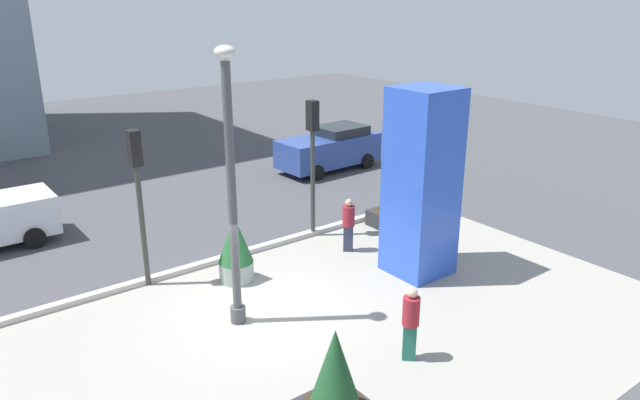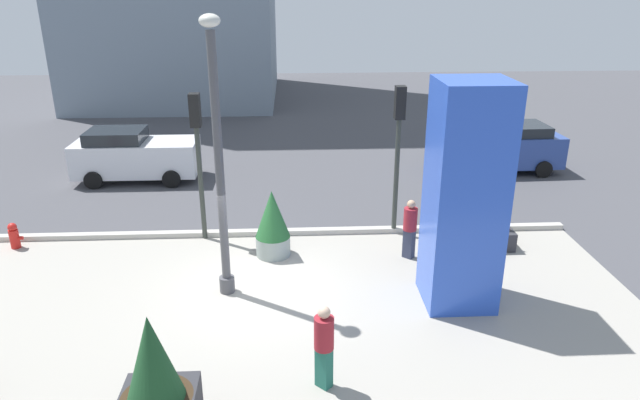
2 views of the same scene
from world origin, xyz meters
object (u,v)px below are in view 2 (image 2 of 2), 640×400
Objects in this scene: art_pillar_blue at (465,197)px; potted_plant_mid_plaza at (155,383)px; fire_hydrant at (14,236)px; pedestrian_on_sidewalk at (410,226)px; traffic_light_corner at (398,137)px; car_intersection at (135,155)px; potted_plant_by_pillar at (490,222)px; traffic_light_far_side at (198,142)px; car_passing_lane at (501,147)px; pedestrian_by_curb at (324,343)px; potted_plant_near_right at (272,224)px; lamp_post at (219,169)px.

potted_plant_mid_plaza is (-6.02, -3.85, -1.61)m from art_pillar_blue.
fire_hydrant is 10.89m from pedestrian_on_sidewalk.
car_intersection is (-8.76, 5.25, -1.97)m from traffic_light_corner.
traffic_light_corner is at bearing 160.36° from potted_plant_by_pillar.
potted_plant_by_pillar is (1.74, 2.90, -1.86)m from art_pillar_blue.
traffic_light_corner reaches higher than traffic_light_far_side.
car_passing_lane is (4.34, 9.44, -1.62)m from art_pillar_blue.
traffic_light_corner is 10.40m from car_intersection.
traffic_light_corner is (-0.79, 3.80, 0.37)m from art_pillar_blue.
art_pillar_blue reaches higher than car_passing_lane.
potted_plant_mid_plaza is 0.49× the size of car_intersection.
car_passing_lane is 2.74× the size of pedestrian_by_curb.
potted_plant_near_right is (1.72, 6.37, -0.02)m from potted_plant_mid_plaza.
potted_plant_mid_plaza reaches higher than car_intersection.
traffic_light_corner reaches higher than potted_plant_mid_plaza.
art_pillar_blue is 2.49× the size of potted_plant_by_pillar.
pedestrian_by_curb is at bearing -116.82° from pedestrian_on_sidewalk.
car_passing_lane is (9.70, 8.82, -2.17)m from lamp_post.
potted_plant_by_pillar is 1.24× the size of pedestrian_on_sidewalk.
potted_plant_near_right is at bearing -6.43° from fire_hydrant.
pedestrian_on_sidewalk is (3.63, -0.34, -0.01)m from potted_plant_near_right.
traffic_light_far_side is at bearing -179.23° from traffic_light_corner.
lamp_post is 1.37× the size of car_passing_lane.
lamp_post is 5.42m from art_pillar_blue.
traffic_light_far_side is 5.52m from traffic_light_corner.
car_intersection is (-11.29, 6.16, 0.27)m from potted_plant_by_pillar.
traffic_light_corner reaches higher than potted_plant_near_right.
lamp_post is 1.25× the size of art_pillar_blue.
lamp_post is 13.29m from car_passing_lane.
art_pillar_blue is 4.65m from pedestrian_by_curb.
traffic_light_corner reaches higher than fire_hydrant.
car_intersection is at bearing 116.42° from lamp_post.
car_intersection is at bearing 149.04° from traffic_light_corner.
traffic_light_far_side is at bearing -151.78° from car_passing_lane.
car_intersection reaches higher than car_passing_lane.
potted_plant_by_pillar reaches higher than car_intersection.
art_pillar_blue is 5.25m from potted_plant_near_right.
potted_plant_mid_plaza is 0.47× the size of car_passing_lane.
potted_plant_mid_plaza is at bearing -87.80° from traffic_light_far_side.
lamp_post is at bearing 81.55° from potted_plant_mid_plaza.
traffic_light_corner is at bearing -132.29° from car_passing_lane.
potted_plant_by_pillar is 2.73× the size of fire_hydrant.
lamp_post is 5.57m from traffic_light_corner.
traffic_light_far_side is 2.54× the size of pedestrian_on_sidewalk.
traffic_light_corner reaches higher than pedestrian_by_curb.
car_intersection is (-4.19, 8.43, -2.15)m from lamp_post.
car_passing_lane is at bearing 65.33° from art_pillar_blue.
pedestrian_on_sidewalk is at bearing -124.64° from car_passing_lane.
potted_plant_by_pillar is at bearing -28.61° from car_intersection.
potted_plant_mid_plaza is at bearing -147.41° from art_pillar_blue.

